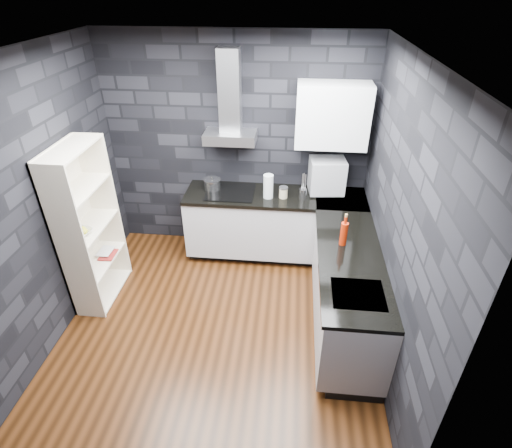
% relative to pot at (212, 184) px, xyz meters
% --- Properties ---
extents(ground, '(3.20, 3.20, 0.00)m').
position_rel_pot_xyz_m(ground, '(0.28, -1.35, -0.97)').
color(ground, '#43210D').
extents(ceiling, '(3.20, 3.20, 0.00)m').
position_rel_pot_xyz_m(ceiling, '(0.28, -1.35, 1.73)').
color(ceiling, silver).
extents(wall_back, '(3.20, 0.05, 2.70)m').
position_rel_pot_xyz_m(wall_back, '(0.28, 0.27, 0.38)').
color(wall_back, black).
rests_on(wall_back, ground).
extents(wall_front, '(3.20, 0.05, 2.70)m').
position_rel_pot_xyz_m(wall_front, '(0.28, -2.98, 0.38)').
color(wall_front, black).
rests_on(wall_front, ground).
extents(wall_left, '(0.05, 3.20, 2.70)m').
position_rel_pot_xyz_m(wall_left, '(-1.34, -1.35, 0.38)').
color(wall_left, black).
rests_on(wall_left, ground).
extents(wall_right, '(0.05, 3.20, 2.70)m').
position_rel_pot_xyz_m(wall_right, '(1.91, -1.35, 0.38)').
color(wall_right, black).
rests_on(wall_right, ground).
extents(toekick_back, '(2.18, 0.50, 0.10)m').
position_rel_pot_xyz_m(toekick_back, '(0.78, -0.01, -0.92)').
color(toekick_back, black).
rests_on(toekick_back, ground).
extents(toekick_right, '(0.50, 1.78, 0.10)m').
position_rel_pot_xyz_m(toekick_right, '(1.62, -1.25, -0.92)').
color(toekick_right, black).
rests_on(toekick_right, ground).
extents(counter_back_cab, '(2.20, 0.60, 0.76)m').
position_rel_pot_xyz_m(counter_back_cab, '(0.78, -0.05, -0.49)').
color(counter_back_cab, '#B6B6BB').
rests_on(counter_back_cab, ground).
extents(counter_right_cab, '(0.60, 1.80, 0.76)m').
position_rel_pot_xyz_m(counter_right_cab, '(1.58, -1.25, -0.49)').
color(counter_right_cab, '#B6B6BB').
rests_on(counter_right_cab, ground).
extents(counter_back_top, '(2.20, 0.62, 0.04)m').
position_rel_pot_xyz_m(counter_back_top, '(0.78, -0.06, -0.09)').
color(counter_back_top, black).
rests_on(counter_back_top, counter_back_cab).
extents(counter_right_top, '(0.62, 1.80, 0.04)m').
position_rel_pot_xyz_m(counter_right_top, '(1.57, -1.25, -0.09)').
color(counter_right_top, black).
rests_on(counter_right_top, counter_right_cab).
extents(counter_corner_top, '(0.62, 0.62, 0.04)m').
position_rel_pot_xyz_m(counter_corner_top, '(1.58, -0.05, -0.09)').
color(counter_corner_top, black).
rests_on(counter_corner_top, counter_right_cab).
extents(hood_body, '(0.60, 0.34, 0.12)m').
position_rel_pot_xyz_m(hood_body, '(0.23, 0.08, 0.59)').
color(hood_body, '#A6A6AB').
rests_on(hood_body, wall_back).
extents(hood_chimney, '(0.24, 0.20, 0.90)m').
position_rel_pot_xyz_m(hood_chimney, '(0.23, 0.15, 1.10)').
color(hood_chimney, '#A6A6AB').
rests_on(hood_chimney, hood_body).
extents(upper_cabinet, '(0.80, 0.35, 0.70)m').
position_rel_pot_xyz_m(upper_cabinet, '(1.38, 0.07, 0.88)').
color(upper_cabinet, white).
rests_on(upper_cabinet, wall_back).
extents(cooktop, '(0.58, 0.50, 0.01)m').
position_rel_pot_xyz_m(cooktop, '(0.23, -0.05, -0.06)').
color(cooktop, black).
rests_on(cooktop, counter_back_top).
extents(sink_rim, '(0.44, 0.40, 0.01)m').
position_rel_pot_xyz_m(sink_rim, '(1.58, -1.75, -0.08)').
color(sink_rim, '#A6A6AB').
rests_on(sink_rim, counter_right_top).
extents(pot, '(0.25, 0.25, 0.12)m').
position_rel_pot_xyz_m(pot, '(0.00, 0.00, 0.00)').
color(pot, '#BABABE').
rests_on(pot, cooktop).
extents(glass_vase, '(0.15, 0.15, 0.29)m').
position_rel_pot_xyz_m(glass_vase, '(0.70, -0.13, 0.07)').
color(glass_vase, white).
rests_on(glass_vase, counter_back_top).
extents(storage_jar, '(0.12, 0.12, 0.12)m').
position_rel_pot_xyz_m(storage_jar, '(0.88, -0.12, -0.01)').
color(storage_jar, tan).
rests_on(storage_jar, counter_back_top).
extents(utensil_crock, '(0.11, 0.11, 0.12)m').
position_rel_pot_xyz_m(utensil_crock, '(1.12, -0.11, -0.01)').
color(utensil_crock, '#BABABE').
rests_on(utensil_crock, counter_back_top).
extents(appliance_garage, '(0.44, 0.36, 0.41)m').
position_rel_pot_xyz_m(appliance_garage, '(1.39, 0.07, 0.15)').
color(appliance_garage, '#ACAEB3').
rests_on(appliance_garage, counter_back_top).
extents(red_bottle, '(0.08, 0.08, 0.24)m').
position_rel_pot_xyz_m(red_bottle, '(1.51, -1.03, 0.05)').
color(red_bottle, '#9E1F07').
rests_on(red_bottle, counter_right_top).
extents(bookshelf, '(0.48, 0.85, 1.80)m').
position_rel_pot_xyz_m(bookshelf, '(-1.14, -0.99, -0.07)').
color(bookshelf, '#EDE2C5').
rests_on(bookshelf, ground).
extents(fruit_bowl, '(0.25, 0.25, 0.05)m').
position_rel_pot_xyz_m(fruit_bowl, '(-1.14, -1.14, -0.03)').
color(fruit_bowl, silver).
rests_on(fruit_bowl, bookshelf).
extents(book_red, '(0.17, 0.02, 0.23)m').
position_rel_pot_xyz_m(book_red, '(-1.14, -0.89, -0.40)').
color(book_red, maroon).
rests_on(book_red, bookshelf).
extents(book_second, '(0.15, 0.02, 0.21)m').
position_rel_pot_xyz_m(book_second, '(-1.17, -0.86, -0.38)').
color(book_second, '#B2B2B2').
rests_on(book_second, bookshelf).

